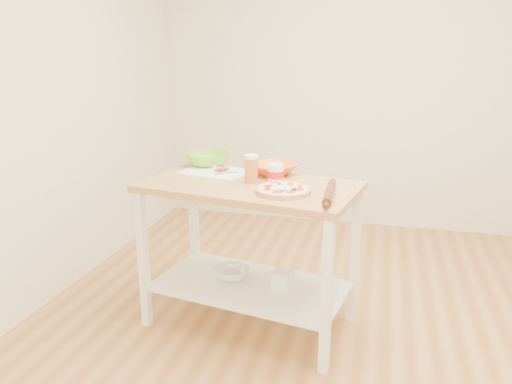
{
  "coord_description": "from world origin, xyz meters",
  "views": [
    {
      "loc": [
        0.12,
        -2.48,
        1.64
      ],
      "look_at": [
        -0.58,
        0.23,
        0.84
      ],
      "focal_mm": 35.0,
      "sensor_mm": 36.0,
      "label": 1
    }
  ],
  "objects_px": {
    "spatula": "(225,173)",
    "yogurt_tub": "(276,174)",
    "pizza": "(283,190)",
    "knife": "(213,165)",
    "cutting_board": "(215,172)",
    "shelf_bin": "(282,280)",
    "green_bowl": "(208,160)",
    "rolling_pin": "(330,193)",
    "shelf_glass_bowl": "(232,273)",
    "beer_pint": "(251,168)",
    "prep_island": "(250,224)",
    "orange_bowl": "(273,169)"
  },
  "relations": [
    {
      "from": "cutting_board",
      "to": "knife",
      "type": "xyz_separation_m",
      "value": [
        -0.06,
        0.14,
        0.01
      ]
    },
    {
      "from": "pizza",
      "to": "spatula",
      "type": "relative_size",
      "value": 2.11
    },
    {
      "from": "pizza",
      "to": "knife",
      "type": "relative_size",
      "value": 1.11
    },
    {
      "from": "pizza",
      "to": "shelf_bin",
      "type": "distance_m",
      "value": 0.62
    },
    {
      "from": "pizza",
      "to": "beer_pint",
      "type": "bearing_deg",
      "value": 142.61
    },
    {
      "from": "cutting_board",
      "to": "shelf_bin",
      "type": "distance_m",
      "value": 0.78
    },
    {
      "from": "spatula",
      "to": "yogurt_tub",
      "type": "xyz_separation_m",
      "value": [
        0.34,
        -0.12,
        0.04
      ]
    },
    {
      "from": "prep_island",
      "to": "yogurt_tub",
      "type": "xyz_separation_m",
      "value": [
        0.15,
        0.03,
        0.31
      ]
    },
    {
      "from": "pizza",
      "to": "spatula",
      "type": "bearing_deg",
      "value": 145.82
    },
    {
      "from": "rolling_pin",
      "to": "shelf_bin",
      "type": "xyz_separation_m",
      "value": [
        -0.28,
        0.15,
        -0.61
      ]
    },
    {
      "from": "orange_bowl",
      "to": "prep_island",
      "type": "bearing_deg",
      "value": -109.25
    },
    {
      "from": "green_bowl",
      "to": "rolling_pin",
      "type": "relative_size",
      "value": 0.72
    },
    {
      "from": "rolling_pin",
      "to": "pizza",
      "type": "bearing_deg",
      "value": 176.78
    },
    {
      "from": "green_bowl",
      "to": "rolling_pin",
      "type": "height_order",
      "value": "green_bowl"
    },
    {
      "from": "cutting_board",
      "to": "beer_pint",
      "type": "distance_m",
      "value": 0.33
    },
    {
      "from": "spatula",
      "to": "cutting_board",
      "type": "bearing_deg",
      "value": 130.9
    },
    {
      "from": "knife",
      "to": "yogurt_tub",
      "type": "xyz_separation_m",
      "value": [
        0.49,
        -0.3,
        0.04
      ]
    },
    {
      "from": "spatula",
      "to": "green_bowl",
      "type": "height_order",
      "value": "green_bowl"
    },
    {
      "from": "knife",
      "to": "shelf_glass_bowl",
      "type": "xyz_separation_m",
      "value": [
        0.21,
        -0.28,
        -0.62
      ]
    },
    {
      "from": "yogurt_tub",
      "to": "cutting_board",
      "type": "bearing_deg",
      "value": 158.63
    },
    {
      "from": "pizza",
      "to": "rolling_pin",
      "type": "bearing_deg",
      "value": -3.22
    },
    {
      "from": "beer_pint",
      "to": "yogurt_tub",
      "type": "bearing_deg",
      "value": -0.35
    },
    {
      "from": "green_bowl",
      "to": "rolling_pin",
      "type": "bearing_deg",
      "value": -30.52
    },
    {
      "from": "pizza",
      "to": "shelf_bin",
      "type": "bearing_deg",
      "value": 100.7
    },
    {
      "from": "orange_bowl",
      "to": "shelf_glass_bowl",
      "type": "bearing_deg",
      "value": -138.49
    },
    {
      "from": "spatula",
      "to": "shelf_bin",
      "type": "distance_m",
      "value": 0.74
    },
    {
      "from": "cutting_board",
      "to": "shelf_bin",
      "type": "height_order",
      "value": "cutting_board"
    },
    {
      "from": "beer_pint",
      "to": "prep_island",
      "type": "bearing_deg",
      "value": -94.34
    },
    {
      "from": "orange_bowl",
      "to": "pizza",
      "type": "bearing_deg",
      "value": -69.81
    },
    {
      "from": "pizza",
      "to": "knife",
      "type": "distance_m",
      "value": 0.74
    },
    {
      "from": "cutting_board",
      "to": "green_bowl",
      "type": "bearing_deg",
      "value": 136.68
    },
    {
      "from": "rolling_pin",
      "to": "shelf_glass_bowl",
      "type": "bearing_deg",
      "value": 161.06
    },
    {
      "from": "knife",
      "to": "green_bowl",
      "type": "distance_m",
      "value": 0.05
    },
    {
      "from": "rolling_pin",
      "to": "shelf_glass_bowl",
      "type": "relative_size",
      "value": 1.78
    },
    {
      "from": "prep_island",
      "to": "beer_pint",
      "type": "xyz_separation_m",
      "value": [
        0.0,
        0.03,
        0.33
      ]
    },
    {
      "from": "orange_bowl",
      "to": "rolling_pin",
      "type": "bearing_deg",
      "value": -45.53
    },
    {
      "from": "prep_island",
      "to": "cutting_board",
      "type": "height_order",
      "value": "cutting_board"
    },
    {
      "from": "prep_island",
      "to": "orange_bowl",
      "type": "distance_m",
      "value": 0.38
    },
    {
      "from": "yogurt_tub",
      "to": "rolling_pin",
      "type": "bearing_deg",
      "value": -29.2
    },
    {
      "from": "rolling_pin",
      "to": "green_bowl",
      "type": "bearing_deg",
      "value": 149.48
    },
    {
      "from": "cutting_board",
      "to": "knife",
      "type": "distance_m",
      "value": 0.15
    },
    {
      "from": "cutting_board",
      "to": "knife",
      "type": "relative_size",
      "value": 1.67
    },
    {
      "from": "yogurt_tub",
      "to": "shelf_glass_bowl",
      "type": "distance_m",
      "value": 0.72
    },
    {
      "from": "shelf_glass_bowl",
      "to": "cutting_board",
      "type": "bearing_deg",
      "value": 135.47
    },
    {
      "from": "green_bowl",
      "to": "pizza",
      "type": "bearing_deg",
      "value": -38.98
    },
    {
      "from": "knife",
      "to": "green_bowl",
      "type": "height_order",
      "value": "green_bowl"
    },
    {
      "from": "prep_island",
      "to": "shelf_glass_bowl",
      "type": "bearing_deg",
      "value": 158.3
    },
    {
      "from": "shelf_bin",
      "to": "shelf_glass_bowl",
      "type": "bearing_deg",
      "value": 170.66
    },
    {
      "from": "pizza",
      "to": "beer_pint",
      "type": "height_order",
      "value": "beer_pint"
    },
    {
      "from": "cutting_board",
      "to": "rolling_pin",
      "type": "bearing_deg",
      "value": -12.71
    }
  ]
}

